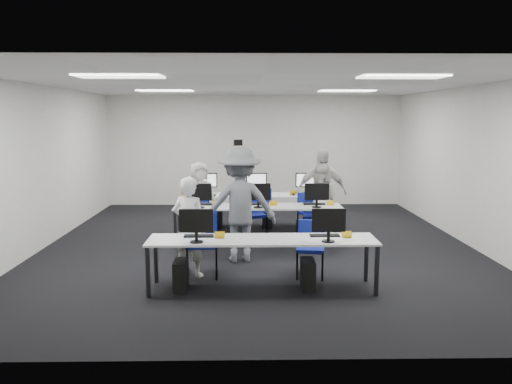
{
  "coord_description": "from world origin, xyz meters",
  "views": [
    {
      "loc": [
        -0.21,
        -9.2,
        2.42
      ],
      "look_at": [
        -0.04,
        0.2,
        1.0
      ],
      "focal_mm": 35.0,
      "sensor_mm": 36.0,
      "label": 1
    }
  ],
  "objects_px": {
    "chair_6": "(258,219)",
    "student_0": "(190,227)",
    "chair_0": "(202,256)",
    "chair_4": "(313,224)",
    "chair_1": "(310,259)",
    "photographer": "(240,205)",
    "student_2": "(200,198)",
    "chair_7": "(307,220)",
    "chair_3": "(253,224)",
    "student_3": "(321,191)",
    "desk_mid": "(258,208)",
    "desk_front": "(262,242)",
    "chair_2": "(198,223)",
    "student_1": "(320,199)",
    "chair_5": "(202,222)"
  },
  "relations": [
    {
      "from": "chair_6",
      "to": "student_0",
      "type": "height_order",
      "value": "student_0"
    },
    {
      "from": "chair_0",
      "to": "chair_4",
      "type": "distance_m",
      "value": 3.18
    },
    {
      "from": "chair_0",
      "to": "chair_1",
      "type": "xyz_separation_m",
      "value": [
        1.65,
        -0.07,
        -0.04
      ]
    },
    {
      "from": "photographer",
      "to": "student_2",
      "type": "bearing_deg",
      "value": -75.35
    },
    {
      "from": "chair_7",
      "to": "chair_4",
      "type": "bearing_deg",
      "value": -71.43
    },
    {
      "from": "chair_3",
      "to": "chair_4",
      "type": "height_order",
      "value": "chair_3"
    },
    {
      "from": "chair_3",
      "to": "student_2",
      "type": "bearing_deg",
      "value": 139.1
    },
    {
      "from": "chair_3",
      "to": "student_0",
      "type": "bearing_deg",
      "value": -133.24
    },
    {
      "from": "student_2",
      "to": "student_3",
      "type": "relative_size",
      "value": 0.84
    },
    {
      "from": "desk_mid",
      "to": "photographer",
      "type": "bearing_deg",
      "value": -105.77
    },
    {
      "from": "chair_0",
      "to": "chair_6",
      "type": "distance_m",
      "value": 2.96
    },
    {
      "from": "chair_0",
      "to": "student_3",
      "type": "height_order",
      "value": "student_3"
    },
    {
      "from": "desk_front",
      "to": "desk_mid",
      "type": "xyz_separation_m",
      "value": [
        0.0,
        2.6,
        0.0
      ]
    },
    {
      "from": "chair_7",
      "to": "student_0",
      "type": "bearing_deg",
      "value": -120.55
    },
    {
      "from": "student_3",
      "to": "photographer",
      "type": "xyz_separation_m",
      "value": [
        -1.66,
        -1.97,
        0.08
      ]
    },
    {
      "from": "chair_4",
      "to": "photographer",
      "type": "relative_size",
      "value": 0.44
    },
    {
      "from": "chair_2",
      "to": "photographer",
      "type": "bearing_deg",
      "value": -57.2
    },
    {
      "from": "chair_2",
      "to": "desk_front",
      "type": "bearing_deg",
      "value": -63.11
    },
    {
      "from": "desk_mid",
      "to": "student_3",
      "type": "xyz_separation_m",
      "value": [
        1.33,
        0.78,
        0.21
      ]
    },
    {
      "from": "desk_front",
      "to": "desk_mid",
      "type": "bearing_deg",
      "value": 90.0
    },
    {
      "from": "chair_6",
      "to": "student_3",
      "type": "xyz_separation_m",
      "value": [
        1.32,
        -0.07,
        0.58
      ]
    },
    {
      "from": "student_1",
      "to": "chair_1",
      "type": "bearing_deg",
      "value": 91.59
    },
    {
      "from": "chair_3",
      "to": "student_3",
      "type": "height_order",
      "value": "student_3"
    },
    {
      "from": "chair_4",
      "to": "student_1",
      "type": "distance_m",
      "value": 0.53
    },
    {
      "from": "student_1",
      "to": "chair_4",
      "type": "bearing_deg",
      "value": 61.74
    },
    {
      "from": "desk_mid",
      "to": "chair_4",
      "type": "height_order",
      "value": "chair_4"
    },
    {
      "from": "chair_0",
      "to": "student_0",
      "type": "distance_m",
      "value": 0.5
    },
    {
      "from": "chair_6",
      "to": "chair_3",
      "type": "bearing_deg",
      "value": -121.92
    },
    {
      "from": "chair_4",
      "to": "desk_front",
      "type": "bearing_deg",
      "value": -101.99
    },
    {
      "from": "chair_3",
      "to": "chair_5",
      "type": "distance_m",
      "value": 1.11
    },
    {
      "from": "desk_mid",
      "to": "student_2",
      "type": "xyz_separation_m",
      "value": [
        -1.2,
        0.88,
        0.06
      ]
    },
    {
      "from": "chair_7",
      "to": "student_0",
      "type": "height_order",
      "value": "student_0"
    },
    {
      "from": "desk_mid",
      "to": "student_3",
      "type": "distance_m",
      "value": 1.56
    },
    {
      "from": "student_0",
      "to": "student_3",
      "type": "distance_m",
      "value": 3.67
    },
    {
      "from": "student_2",
      "to": "desk_front",
      "type": "bearing_deg",
      "value": -93.89
    },
    {
      "from": "chair_5",
      "to": "photographer",
      "type": "distance_m",
      "value": 2.23
    },
    {
      "from": "chair_4",
      "to": "student_0",
      "type": "bearing_deg",
      "value": -123.79
    },
    {
      "from": "desk_mid",
      "to": "chair_0",
      "type": "distance_m",
      "value": 2.19
    },
    {
      "from": "chair_0",
      "to": "chair_5",
      "type": "distance_m",
      "value": 2.75
    },
    {
      "from": "chair_2",
      "to": "student_0",
      "type": "height_order",
      "value": "student_0"
    },
    {
      "from": "chair_6",
      "to": "desk_mid",
      "type": "bearing_deg",
      "value": -108.93
    },
    {
      "from": "chair_7",
      "to": "photographer",
      "type": "bearing_deg",
      "value": -117.81
    },
    {
      "from": "chair_4",
      "to": "photographer",
      "type": "distance_m",
      "value": 2.32
    },
    {
      "from": "chair_7",
      "to": "student_1",
      "type": "bearing_deg",
      "value": -35.18
    },
    {
      "from": "chair_0",
      "to": "student_0",
      "type": "bearing_deg",
      "value": -177.78
    },
    {
      "from": "chair_4",
      "to": "chair_7",
      "type": "relative_size",
      "value": 0.96
    },
    {
      "from": "chair_3",
      "to": "chair_7",
      "type": "bearing_deg",
      "value": -2.68
    },
    {
      "from": "student_2",
      "to": "chair_3",
      "type": "bearing_deg",
      "value": -42.75
    },
    {
      "from": "student_1",
      "to": "chair_2",
      "type": "bearing_deg",
      "value": 15.07
    },
    {
      "from": "desk_front",
      "to": "desk_mid",
      "type": "relative_size",
      "value": 1.0
    }
  ]
}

